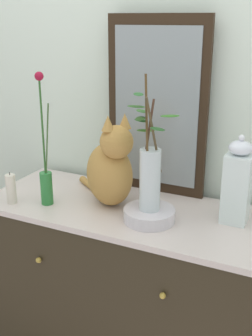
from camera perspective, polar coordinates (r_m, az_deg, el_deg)
wall_back at (r=2.00m, az=4.24°, el=10.32°), size 4.40×0.08×2.60m
sideboard at (r=2.05m, az=-0.00°, el=-16.12°), size 1.26×0.54×0.85m
mirror_leaning at (r=1.90m, az=4.12°, el=8.07°), size 0.47×0.03×0.79m
cat_sitting at (r=1.80m, az=-2.09°, el=-0.03°), size 0.40×0.33×0.41m
vase_slim_green at (r=1.85m, az=-10.70°, el=-0.84°), size 0.07×0.05×0.57m
bowl_porcelain at (r=1.71m, az=3.14°, el=-6.28°), size 0.21×0.21×0.05m
vase_glass_clear at (r=1.64m, az=3.20°, el=-0.84°), size 0.21×0.15×0.53m
jar_lidded_porcelain at (r=1.71m, az=14.68°, el=-1.98°), size 0.10×0.10×0.36m
candle_pillar at (r=1.92m, az=-15.14°, el=-2.73°), size 0.04×0.04×0.14m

